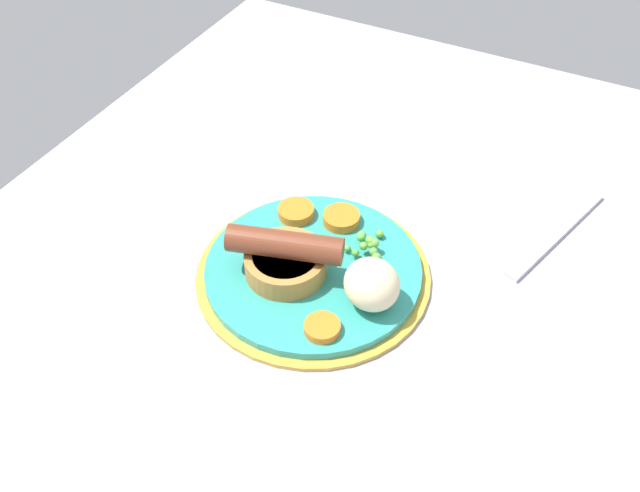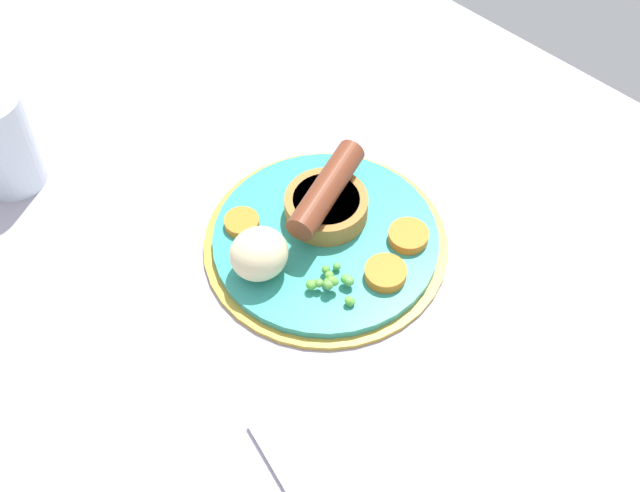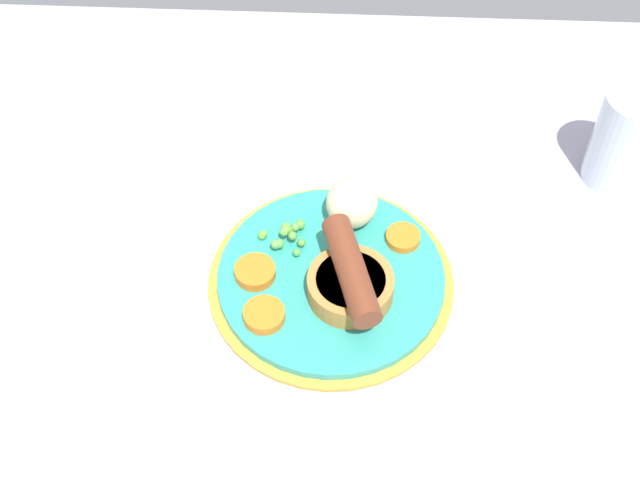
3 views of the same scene
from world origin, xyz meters
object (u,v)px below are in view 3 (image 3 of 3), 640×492
Objects in this scene: dinner_plate at (331,280)px; carrot_slice_3 at (264,315)px; pea_pile at (285,234)px; fork at (183,126)px; drinking_glass at (625,138)px; sausage_pudding at (351,281)px; potato_chunk_0 at (352,202)px; carrot_slice_0 at (255,272)px; carrot_slice_1 at (403,238)px.

dinner_plate is 8.04cm from carrot_slice_3.
pea_pile is 20.90cm from fork.
sausage_pudding is at bearing 32.69° from drinking_glass.
drinking_glass is (-33.98, -11.57, 3.15)cm from pea_pile.
potato_chunk_0 reaches higher than pea_pile.
pea_pile is 36.03cm from drinking_glass.
drinking_glass reaches higher than carrot_slice_3.
pea_pile is at bearing 30.60° from sausage_pudding.
carrot_slice_0 is 4.98cm from carrot_slice_3.
sausage_pudding is 29.77cm from fork.
carrot_slice_0 is 40.06cm from drinking_glass.
sausage_pudding and potato_chunk_0 have the same top height.
drinking_glass reaches higher than pea_pile.
carrot_slice_0 is at bearing 2.96° from dinner_plate.
potato_chunk_0 is 0.49× the size of drinking_glass.
carrot_slice_3 is at bearing 40.98° from dinner_plate.
drinking_glass is at bearing -153.87° from carrot_slice_1.
sausage_pudding is 8.60cm from carrot_slice_3.
carrot_slice_3 is (7.73, 12.28, -2.04)cm from potato_chunk_0.
dinner_plate is at bearing 27.92° from drinking_glass.
sausage_pudding reaches higher than carrot_slice_3.
carrot_slice_0 reaches higher than carrot_slice_1.
drinking_glass reaches higher than potato_chunk_0.
pea_pile reaches higher than carrot_slice_0.
potato_chunk_0 is (-1.75, -7.09, 3.39)cm from dinner_plate.
dinner_plate is 6.04× the size of carrot_slice_0.
carrot_slice_3 is 0.22× the size of fork.
drinking_glass reaches higher than carrot_slice_0.
sausage_pudding is 8.96cm from pea_pile.
carrot_slice_1 is (-11.54, -0.56, -0.58)cm from pea_pile.
pea_pile reaches higher than dinner_plate.
sausage_pudding is 0.65× the size of fork.
pea_pile is at bearing 2.79° from carrot_slice_1.
pea_pile is 11.57cm from carrot_slice_1.
potato_chunk_0 is at bearing -140.32° from carrot_slice_0.
sausage_pudding reaches higher than carrot_slice_0.
sausage_pudding is 9.18cm from potato_chunk_0.
pea_pile is (6.51, -6.06, -1.09)cm from sausage_pudding.
dinner_plate is 6.38cm from pea_pile.
carrot_slice_1 is 0.19× the size of fork.
dinner_plate is 26.80cm from fork.
pea_pile is 7.27cm from potato_chunk_0.
carrot_slice_1 is 29.01cm from fork.
carrot_slice_0 is at bearing 132.21° from fork.
sausage_pudding is 3.43× the size of carrot_slice_1.
fork is at bearing -52.57° from pea_pile.
drinking_glass reaches higher than carrot_slice_1.
carrot_slice_0 is (9.11, -1.70, -1.56)cm from sausage_pudding.
carrot_slice_1 is at bearing -177.21° from pea_pile.
sausage_pudding is 9.40cm from carrot_slice_0.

